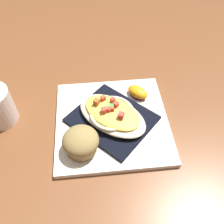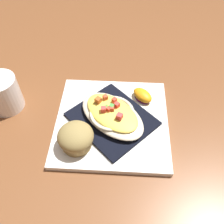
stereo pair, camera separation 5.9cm
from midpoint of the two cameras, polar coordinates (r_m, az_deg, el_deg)
ground_plane at (r=0.62m, az=-2.70°, el=-2.74°), size 2.60×2.60×0.00m
square_plate at (r=0.62m, az=-2.73°, el=-2.35°), size 0.32×0.32×0.01m
folded_napkin at (r=0.61m, az=-2.76°, el=-1.75°), size 0.24×0.23×0.01m
gratin_dish at (r=0.59m, az=-2.84°, el=-0.58°), size 0.21×0.19×0.04m
muffin at (r=0.55m, az=-10.18°, el=-6.93°), size 0.08×0.08×0.06m
orange_garnish at (r=0.66m, az=3.31°, el=4.31°), size 0.07×0.06×0.03m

